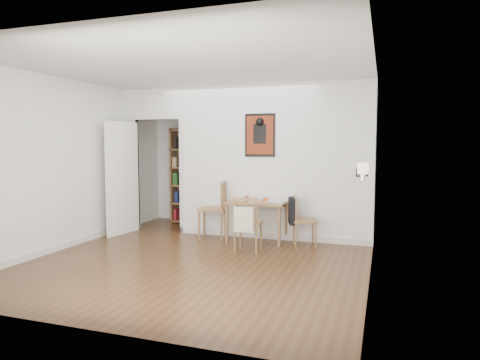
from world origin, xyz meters
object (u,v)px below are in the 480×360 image
(red_glass, at_px, (247,199))
(mantel_lamp, at_px, (363,169))
(bookshelf, at_px, (191,177))
(notebook, at_px, (276,201))
(fireplace, at_px, (365,219))
(chair_left, at_px, (212,210))
(ceramic_jar_b, at_px, (365,173))
(chair_front, at_px, (248,223))
(dining_table, at_px, (257,206))
(chair_right, at_px, (303,220))
(ceramic_jar_a, at_px, (359,173))
(orange_fruit, at_px, (265,199))

(red_glass, relative_size, mantel_lamp, 0.42)
(bookshelf, xyz_separation_m, notebook, (2.04, -1.10, -0.27))
(fireplace, bearing_deg, mantel_lamp, -93.18)
(chair_left, xyz_separation_m, mantel_lamp, (2.50, -1.25, 0.80))
(fireplace, distance_m, ceramic_jar_b, 0.65)
(chair_front, distance_m, bookshelf, 2.59)
(bookshelf, distance_m, ceramic_jar_b, 3.86)
(dining_table, height_order, chair_front, chair_front)
(dining_table, relative_size, chair_left, 0.99)
(chair_right, bearing_deg, ceramic_jar_a, -38.32)
(chair_right, xyz_separation_m, chair_front, (-0.72, -0.60, 0.01))
(dining_table, height_order, red_glass, red_glass)
(mantel_lamp, bearing_deg, ceramic_jar_a, 97.54)
(chair_front, xyz_separation_m, ceramic_jar_b, (1.66, 0.09, 0.79))
(chair_right, xyz_separation_m, bookshelf, (-2.50, 1.21, 0.54))
(ceramic_jar_a, bearing_deg, mantel_lamp, -82.46)
(chair_front, bearing_deg, ceramic_jar_b, 3.00)
(ceramic_jar_a, bearing_deg, notebook, 149.07)
(fireplace, height_order, ceramic_jar_a, ceramic_jar_a)
(fireplace, height_order, mantel_lamp, mantel_lamp)
(orange_fruit, bearing_deg, mantel_lamp, -39.23)
(fireplace, bearing_deg, ceramic_jar_b, 93.95)
(orange_fruit, height_order, notebook, orange_fruit)
(notebook, bearing_deg, chair_left, -177.25)
(notebook, distance_m, ceramic_jar_a, 1.65)
(bookshelf, bearing_deg, notebook, -28.31)
(bookshelf, xyz_separation_m, orange_fruit, (1.86, -1.12, -0.24))
(dining_table, bearing_deg, chair_left, 180.00)
(mantel_lamp, bearing_deg, chair_right, 128.10)
(chair_front, relative_size, mantel_lamp, 3.88)
(red_glass, xyz_separation_m, ceramic_jar_b, (1.88, -0.52, 0.50))
(ceramic_jar_a, height_order, ceramic_jar_b, ceramic_jar_a)
(fireplace, bearing_deg, chair_front, 173.62)
(mantel_lamp, height_order, ceramic_jar_a, mantel_lamp)
(chair_right, distance_m, ceramic_jar_a, 1.37)
(dining_table, relative_size, orange_fruit, 12.76)
(ceramic_jar_a, relative_size, ceramic_jar_b, 1.22)
(orange_fruit, bearing_deg, notebook, 5.33)
(chair_front, xyz_separation_m, ceramic_jar_a, (1.59, -0.08, 0.80))
(fireplace, xyz_separation_m, mantel_lamp, (-0.02, -0.40, 0.68))
(red_glass, height_order, mantel_lamp, mantel_lamp)
(fireplace, distance_m, orange_fruit, 1.83)
(red_glass, bearing_deg, chair_front, -70.67)
(dining_table, bearing_deg, chair_right, -4.38)
(notebook, height_order, ceramic_jar_b, ceramic_jar_b)
(red_glass, relative_size, ceramic_jar_a, 0.76)
(chair_front, relative_size, notebook, 2.68)
(chair_left, relative_size, red_glass, 10.85)
(bookshelf, relative_size, ceramic_jar_a, 16.22)
(dining_table, xyz_separation_m, bookshelf, (-1.73, 1.15, 0.36))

